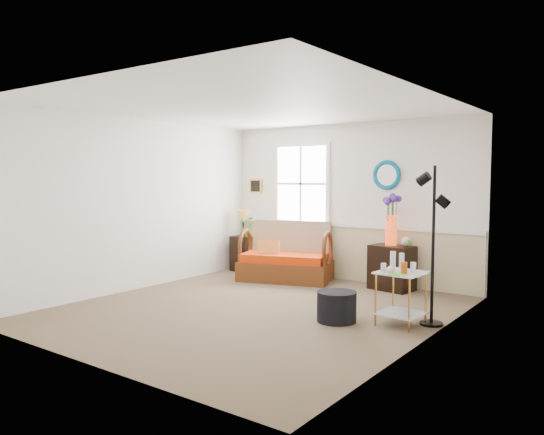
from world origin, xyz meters
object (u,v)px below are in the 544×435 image
Objects in this scene: cabinet at (392,268)px; ottoman at (337,307)px; side_table at (401,299)px; floor_lamp at (433,246)px; loveseat at (286,251)px; lamp_stand at (243,253)px.

ottoman is at bearing -74.86° from cabinet.
floor_lamp reaches higher than side_table.
cabinet is 2.01m from floor_lamp.
ottoman is at bearing -59.63° from loveseat.
floor_lamp is at bearing 38.74° from side_table.
floor_lamp reaches higher than ottoman.
ottoman is at bearing -33.12° from lamp_stand.
cabinet is (1.74, 0.33, -0.14)m from loveseat.
loveseat is 3.16× the size of ottoman.
cabinet is at bearing -7.02° from loveseat.
lamp_stand is 4.34m from floor_lamp.
floor_lamp is (1.16, -1.54, 0.59)m from cabinet.
floor_lamp is 1.33m from ottoman.
loveseat is 0.80× the size of floor_lamp.
side_table is at bearing -139.25° from floor_lamp.
loveseat reaches higher than cabinet.
floor_lamp is (2.90, -1.20, 0.44)m from loveseat.
lamp_stand is 1.37× the size of ottoman.
ottoman is at bearing -156.27° from side_table.
floor_lamp reaches higher than cabinet.
floor_lamp is (0.28, 0.23, 0.61)m from side_table.
cabinet is at bearing 116.41° from side_table.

